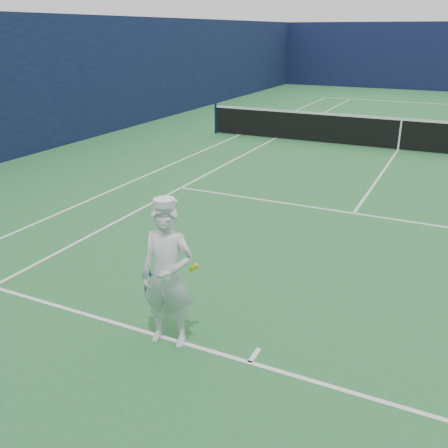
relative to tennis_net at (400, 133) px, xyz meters
name	(u,v)px	position (x,y,z in m)	size (l,w,h in m)	color
ground	(398,150)	(0.00, 0.00, -0.55)	(80.00, 80.00, 0.00)	#2A6F38
court_markings	(398,150)	(0.00, 0.00, -0.55)	(11.03, 23.83, 0.01)	white
windscreen_fence	(406,85)	(0.00, 0.00, 1.45)	(20.12, 36.12, 4.00)	#0F1438
tennis_net	(400,133)	(0.00, 0.00, 0.00)	(12.88, 0.09, 1.07)	#141E4C
tennis_player	(167,275)	(-1.04, -11.90, 0.33)	(0.81, 0.51, 1.82)	white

